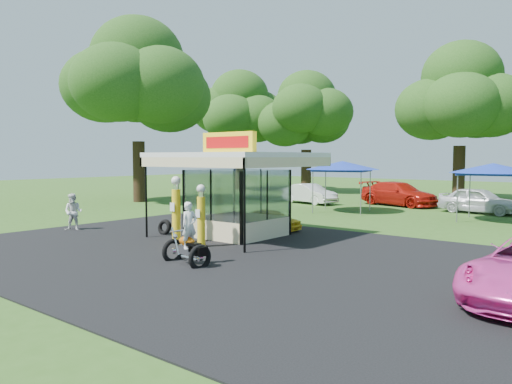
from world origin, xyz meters
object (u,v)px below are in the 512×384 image
bg_car_b (399,194)px  bg_car_c (479,200)px  spectator_west (73,212)px  gas_station_kiosk (237,193)px  kiosk_car (271,220)px  bg_car_a (310,194)px  tent_west (342,166)px  motorcycle (188,240)px  gas_pump_left (176,211)px  tent_east (493,169)px  gas_pump_right (201,218)px

bg_car_b → bg_car_c: bg_car_b is taller
spectator_west → bg_car_b: size_ratio=0.30×
gas_station_kiosk → bg_car_b: gas_station_kiosk is taller
kiosk_car → bg_car_c: bg_car_c is taller
bg_car_a → tent_west: (4.24, -3.10, 2.01)m
motorcycle → bg_car_a: (-7.99, 18.89, -0.08)m
gas_pump_left → kiosk_car: bearing=82.1°
gas_station_kiosk → tent_east: size_ratio=1.30×
bg_car_a → tent_west: bearing=-113.0°
spectator_west → bg_car_c: bearing=21.2°
gas_pump_right → gas_pump_left: bearing=179.3°
gas_station_kiosk → tent_east: 13.43m
bg_car_b → bg_car_c: bearing=-90.4°
motorcycle → tent_west: (-3.74, 15.80, 1.93)m
gas_station_kiosk → bg_car_c: gas_station_kiosk is taller
gas_station_kiosk → bg_car_c: bearing=71.0°
bg_car_c → gas_station_kiosk: bearing=167.0°
gas_pump_left → motorcycle: gas_pump_left is taller
bg_car_b → tent_east: bearing=-110.3°
kiosk_car → spectator_west: size_ratio=1.74×
bg_car_b → tent_west: size_ratio=1.27×
motorcycle → tent_west: tent_west is taller
motorcycle → spectator_west: bearing=177.7°
gas_pump_right → bg_car_a: gas_pump_right is taller
gas_pump_right → bg_car_a: (-6.24, 16.63, -0.40)m
gas_pump_left → motorcycle: bearing=-36.6°
gas_station_kiosk → kiosk_car: gas_station_kiosk is taller
gas_station_kiosk → spectator_west: bearing=-153.9°
motorcycle → tent_west: bearing=111.5°
gas_station_kiosk → tent_west: (-1.35, 10.86, 0.91)m
gas_pump_right → spectator_west: size_ratio=1.39×
tent_west → gas_pump_left: bearing=-87.2°
gas_station_kiosk → tent_west: bearing=97.1°
kiosk_car → bg_car_c: (5.17, 12.78, 0.26)m
motorcycle → gas_pump_right: bearing=135.8°
gas_pump_right → spectator_west: 7.34m
bg_car_a → bg_car_b: size_ratio=0.76×
bg_car_a → gas_pump_right: bearing=-146.3°
gas_pump_right → motorcycle: gas_pump_right is taller
bg_car_a → bg_car_c: (10.76, 1.03, 0.06)m
spectator_west → bg_car_a: bearing=50.6°
gas_pump_right → tent_east: size_ratio=0.54×
gas_pump_left → tent_west: tent_west is taller
tent_east → bg_car_c: bearing=114.2°
gas_station_kiosk → gas_pump_left: (-0.67, -2.66, -0.58)m
gas_pump_right → motorcycle: 2.88m
gas_pump_left → kiosk_car: 4.96m
bg_car_c → tent_west: size_ratio=1.03×
kiosk_car → bg_car_b: 14.23m
kiosk_car → bg_car_a: 13.01m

